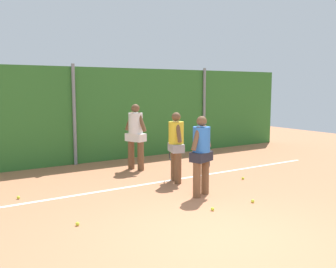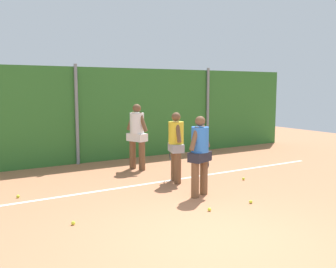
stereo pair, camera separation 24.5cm
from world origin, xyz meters
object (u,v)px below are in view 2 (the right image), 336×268
at_px(player_foreground_near, 200,152).
at_px(tennis_ball_4, 209,209).
at_px(tennis_ball_6, 251,202).
at_px(player_midcourt, 176,143).
at_px(tennis_ball_0, 243,179).
at_px(tennis_ball_5, 73,223).
at_px(tennis_ball_7, 18,196).
at_px(player_backcourt_far, 137,133).

bearing_deg(player_foreground_near, tennis_ball_4, -135.97).
bearing_deg(player_foreground_near, tennis_ball_6, -80.37).
xyz_separation_m(player_midcourt, tennis_ball_0, (1.52, -0.72, -0.91)).
xyz_separation_m(player_foreground_near, tennis_ball_5, (-2.80, -0.29, -0.91)).
relative_size(player_foreground_near, tennis_ball_7, 25.58).
distance_m(tennis_ball_5, tennis_ball_7, 2.18).
distance_m(tennis_ball_5, tennis_ball_6, 3.42).
xyz_separation_m(tennis_ball_5, tennis_ball_6, (3.36, -0.67, 0.00)).
relative_size(tennis_ball_4, tennis_ball_7, 1.00).
height_order(player_midcourt, tennis_ball_6, player_midcourt).
bearing_deg(tennis_ball_0, tennis_ball_7, 165.55).
height_order(player_backcourt_far, tennis_ball_0, player_backcourt_far).
bearing_deg(tennis_ball_0, tennis_ball_4, -146.35).
bearing_deg(tennis_ball_4, tennis_ball_7, 136.34).
xyz_separation_m(player_foreground_near, tennis_ball_7, (-3.30, 1.83, -0.91)).
bearing_deg(tennis_ball_6, player_foreground_near, 120.01).
bearing_deg(player_foreground_near, tennis_ball_5, 165.45).
bearing_deg(tennis_ball_7, tennis_ball_0, -14.45).
bearing_deg(player_midcourt, tennis_ball_6, -153.18).
bearing_deg(player_backcourt_far, tennis_ball_6, 167.55).
relative_size(player_backcourt_far, tennis_ball_6, 27.58).
height_order(player_backcourt_far, tennis_ball_7, player_backcourt_far).
relative_size(player_foreground_near, tennis_ball_4, 25.58).
xyz_separation_m(tennis_ball_5, tennis_ball_7, (-0.50, 2.12, 0.00)).
relative_size(player_midcourt, player_backcourt_far, 0.93).
bearing_deg(player_midcourt, player_foreground_near, -171.47).
xyz_separation_m(tennis_ball_4, tennis_ball_7, (-2.87, 2.74, 0.00)).
distance_m(player_midcourt, player_backcourt_far, 1.75).
bearing_deg(tennis_ball_6, player_backcourt_far, 97.29).
relative_size(player_foreground_near, tennis_ball_6, 25.58).
xyz_separation_m(player_foreground_near, tennis_ball_0, (1.73, 0.54, -0.91)).
height_order(player_midcourt, tennis_ball_4, player_midcourt).
bearing_deg(tennis_ball_0, player_backcourt_far, 124.39).
bearing_deg(tennis_ball_7, player_backcourt_far, 19.14).
bearing_deg(player_midcourt, tennis_ball_0, -97.37).
xyz_separation_m(tennis_ball_0, tennis_ball_6, (-1.18, -1.49, 0.00)).
height_order(player_midcourt, player_backcourt_far, player_backcourt_far).
distance_m(tennis_ball_4, tennis_ball_6, 0.99).
bearing_deg(tennis_ball_4, tennis_ball_6, -2.99).
relative_size(tennis_ball_0, tennis_ball_4, 1.00).
height_order(player_foreground_near, tennis_ball_0, player_foreground_near).
distance_m(player_backcourt_far, tennis_ball_0, 3.14).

